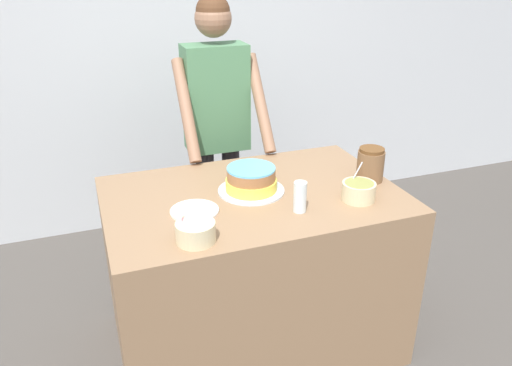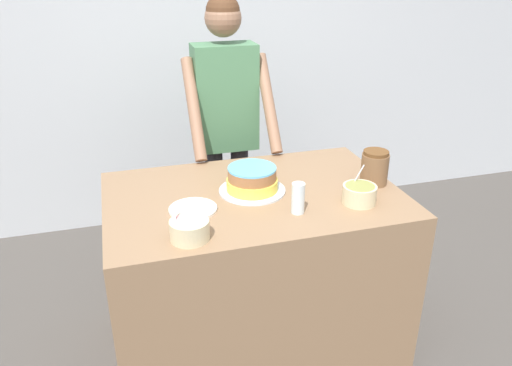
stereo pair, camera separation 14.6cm
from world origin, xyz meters
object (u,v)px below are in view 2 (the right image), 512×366
object	(u,v)px
frosting_bowl_olive	(359,194)
drinking_glass	(298,198)
frosting_bowl_pink	(190,229)
stoneware_jar	(375,168)
ceramic_plate	(193,209)
person_baker	(226,112)
cake	(251,180)

from	to	relation	value
frosting_bowl_olive	drinking_glass	xyz separation A→B (m)	(-0.31, -0.01, 0.02)
frosting_bowl_pink	stoneware_jar	size ratio (longest dim) A/B	0.93
ceramic_plate	person_baker	bearing A→B (deg)	67.65
person_baker	frosting_bowl_olive	xyz separation A→B (m)	(0.40, -1.04, -0.14)
person_baker	stoneware_jar	size ratio (longest dim) A/B	10.12
cake	stoneware_jar	distance (m)	0.64
frosting_bowl_olive	drinking_glass	world-z (taller)	frosting_bowl_olive
frosting_bowl_pink	drinking_glass	bearing A→B (deg)	10.64
frosting_bowl_pink	stoneware_jar	bearing A→B (deg)	16.23
person_baker	ceramic_plate	bearing A→B (deg)	-112.35
frosting_bowl_olive	stoneware_jar	xyz separation A→B (m)	(0.18, 0.18, 0.04)
stoneware_jar	cake	bearing A→B (deg)	172.71
stoneware_jar	ceramic_plate	bearing A→B (deg)	-177.70
cake	frosting_bowl_olive	bearing A→B (deg)	-30.09
person_baker	frosting_bowl_pink	bearing A→B (deg)	-110.23
cake	stoneware_jar	world-z (taller)	stoneware_jar
person_baker	frosting_bowl_olive	world-z (taller)	person_baker
frosting_bowl_pink	frosting_bowl_olive	distance (m)	0.83
frosting_bowl_olive	ceramic_plate	world-z (taller)	frosting_bowl_olive
person_baker	stoneware_jar	bearing A→B (deg)	-56.11
cake	ceramic_plate	world-z (taller)	cake
stoneware_jar	frosting_bowl_pink	bearing A→B (deg)	-163.77
cake	frosting_bowl_olive	size ratio (longest dim) A/B	1.95
frosting_bowl_pink	ceramic_plate	xyz separation A→B (m)	(0.06, 0.25, -0.04)
frosting_bowl_olive	ceramic_plate	bearing A→B (deg)	169.31
frosting_bowl_pink	frosting_bowl_olive	xyz separation A→B (m)	(0.82, 0.11, 0.00)
frosting_bowl_pink	drinking_glass	world-z (taller)	same
cake	drinking_glass	bearing A→B (deg)	-62.82
frosting_bowl_pink	stoneware_jar	xyz separation A→B (m)	(1.00, 0.29, 0.04)
person_baker	stoneware_jar	world-z (taller)	person_baker
frosting_bowl_pink	frosting_bowl_olive	size ratio (longest dim) A/B	0.97
person_baker	ceramic_plate	xyz separation A→B (m)	(-0.37, -0.90, -0.18)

